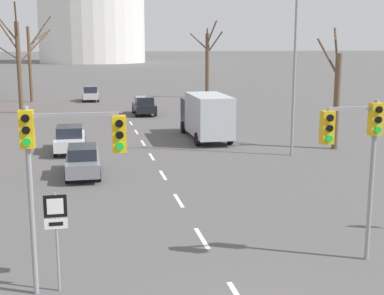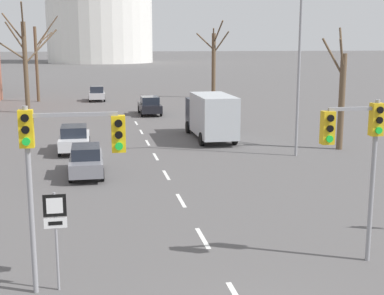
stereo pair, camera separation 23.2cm
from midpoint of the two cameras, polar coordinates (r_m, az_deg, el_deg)
lane_stripe_1 at (r=18.52m, az=0.68°, el=-9.62°), size 0.16×2.00×0.01m
lane_stripe_2 at (r=22.71m, az=-1.73°, el=-5.67°), size 0.16×2.00×0.01m
lane_stripe_3 at (r=27.00m, az=-3.36°, el=-2.96°), size 0.16×2.00×0.01m
lane_stripe_4 at (r=31.34m, az=-4.54°, el=-0.99°), size 0.16×2.00×0.01m
lane_stripe_5 at (r=35.73m, az=-5.43°, el=0.50°), size 0.16×2.00×0.01m
lane_stripe_6 at (r=40.14m, az=-6.12°, el=1.66°), size 0.16×2.00×0.01m
lane_stripe_7 at (r=44.57m, az=-6.68°, el=2.59°), size 0.16×2.00×0.01m
traffic_signal_near_left at (r=14.09m, az=-14.27°, el=-0.47°), size 2.66×0.34×5.01m
traffic_signal_near_right at (r=16.36m, az=16.88°, el=0.71°), size 1.87×0.34×4.95m
route_sign_post at (r=14.63m, az=-14.73°, el=-7.97°), size 0.60×0.08×2.73m
street_lamp_right at (r=31.39m, az=10.15°, el=9.29°), size 2.03×0.36×9.38m
sedan_near_left at (r=49.64m, az=-5.26°, el=4.47°), size 1.93×4.39×1.70m
sedan_near_right at (r=33.34m, az=-13.10°, el=0.93°), size 1.86×4.36×1.62m
sedan_mid_centre at (r=62.26m, az=-10.89°, el=5.66°), size 1.83×4.00×1.69m
sedan_far_left at (r=27.22m, az=-11.83°, el=-1.38°), size 1.69×4.26×1.55m
delivery_truck at (r=36.70m, az=1.34°, el=3.51°), size 2.44×7.20×3.14m
bare_tree_left_near at (r=62.94m, az=-16.90°, el=8.87°), size 2.76×2.70×9.49m
bare_tree_right_near at (r=34.33m, az=14.94°, el=5.42°), size 1.41×2.23×7.50m
bare_tree_left_far at (r=53.01m, az=-18.18°, el=8.74°), size 5.99×4.22×10.13m
bare_tree_right_far at (r=64.60m, az=1.56°, el=9.19°), size 3.41×5.03×9.07m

